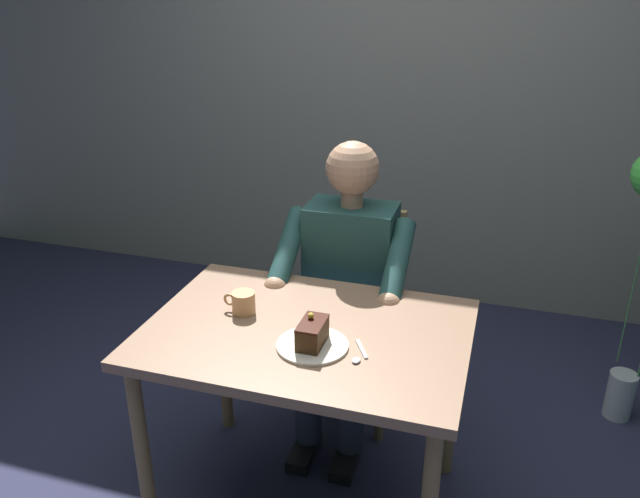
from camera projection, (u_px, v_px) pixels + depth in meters
cafe_rear_panel at (413, 42)px, 3.47m from camera, size 6.40×0.12×3.00m
dining_table at (307, 352)px, 2.15m from camera, size 1.07×0.75×0.75m
chair at (355, 302)px, 2.81m from camera, size 0.42×0.42×0.91m
seated_person at (345, 289)px, 2.60m from camera, size 0.53×0.58×1.25m
dessert_plate at (312, 345)px, 2.01m from camera, size 0.23×0.23×0.01m
cake_slice at (312, 333)px, 2.00m from camera, size 0.07×0.13×0.10m
coffee_cup at (243, 302)px, 2.20m from camera, size 0.12×0.08×0.08m
dessert_spoon at (359, 355)px, 1.96m from camera, size 0.06×0.14×0.01m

